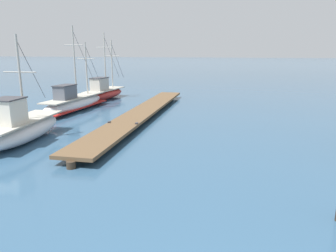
# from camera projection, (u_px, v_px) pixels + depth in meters

# --- Properties ---
(floating_dock) EXTENTS (2.27, 19.76, 0.53)m
(floating_dock) POSITION_uv_depth(u_px,v_px,m) (142.00, 112.00, 21.25)
(floating_dock) COLOR brown
(floating_dock) RESTS_ON ground
(fishing_boat_0) EXTENTS (2.04, 7.73, 6.14)m
(fishing_boat_0) POSITION_uv_depth(u_px,v_px,m) (74.00, 102.00, 23.49)
(fishing_boat_0) COLOR silver
(fishing_boat_0) RESTS_ON ground
(fishing_boat_1) EXTENTS (2.30, 6.84, 5.95)m
(fishing_boat_1) POSITION_uv_depth(u_px,v_px,m) (104.00, 92.00, 29.00)
(fishing_boat_1) COLOR #AD2823
(fishing_boat_1) RESTS_ON ground
(fishing_boat_2) EXTENTS (2.40, 6.08, 5.14)m
(fishing_boat_2) POSITION_uv_depth(u_px,v_px,m) (21.00, 128.00, 15.40)
(fishing_boat_2) COLOR silver
(fishing_boat_2) RESTS_ON ground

